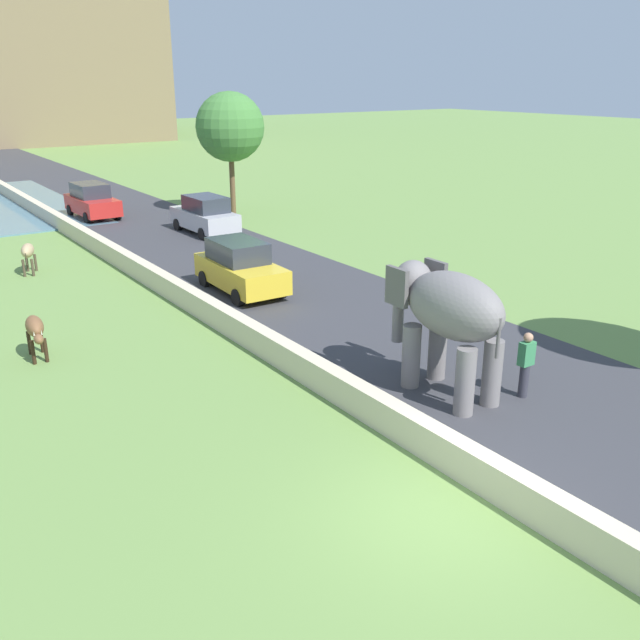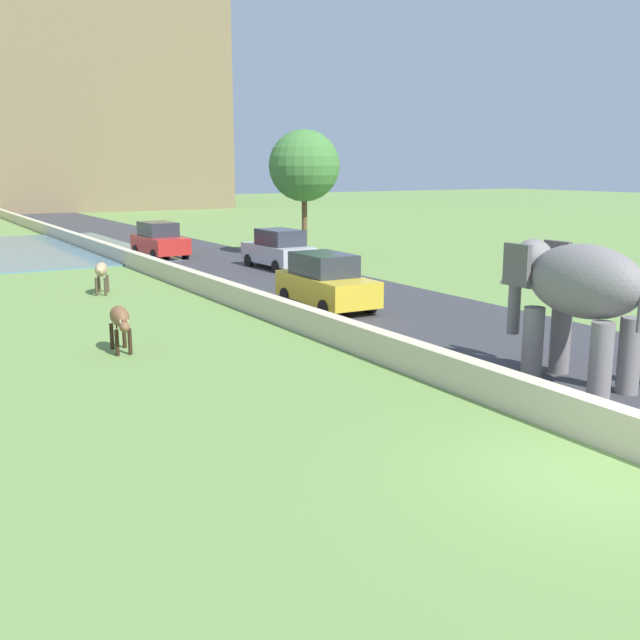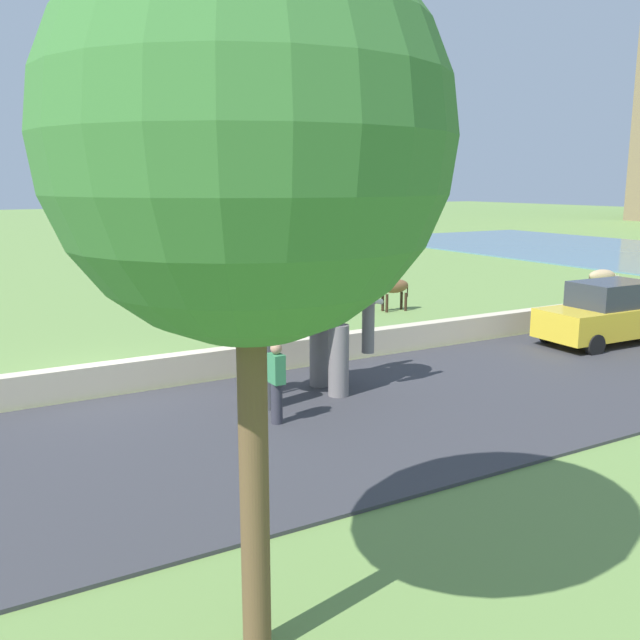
{
  "view_description": "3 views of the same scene",
  "coord_description": "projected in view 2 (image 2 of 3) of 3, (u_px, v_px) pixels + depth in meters",
  "views": [
    {
      "loc": [
        -7.34,
        -7.0,
        7.07
      ],
      "look_at": [
        1.36,
        5.48,
        1.66
      ],
      "focal_mm": 38.68,
      "sensor_mm": 36.0,
      "label": 1
    },
    {
      "loc": [
        -8.7,
        -6.62,
        4.49
      ],
      "look_at": [
        -0.59,
        6.89,
        1.21
      ],
      "focal_mm": 41.32,
      "sensor_mm": 36.0,
      "label": 2
    },
    {
      "loc": [
        15.92,
        -3.32,
        4.55
      ],
      "look_at": [
        1.89,
        4.76,
        1.29
      ],
      "focal_mm": 38.67,
      "sensor_mm": 36.0,
      "label": 3
    }
  ],
  "objects": [
    {
      "name": "ground_plane",
      "position": [
        594.0,
        478.0,
        10.86
      ],
      "size": [
        220.0,
        220.0,
        0.0
      ],
      "primitive_type": "plane",
      "color": "#6B8E47"
    },
    {
      "name": "road_surface",
      "position": [
        272.0,
        278.0,
        30.16
      ],
      "size": [
        7.0,
        120.0,
        0.06
      ],
      "primitive_type": "cube",
      "color": "#38383D",
      "rests_on": "ground"
    },
    {
      "name": "barrier_wall",
      "position": [
        204.0,
        284.0,
        26.5
      ],
      "size": [
        0.4,
        110.0,
        0.72
      ],
      "primitive_type": "cube",
      "color": "beige",
      "rests_on": "ground"
    },
    {
      "name": "elephant",
      "position": [
        575.0,
        290.0,
        15.06
      ],
      "size": [
        1.44,
        3.47,
        2.99
      ],
      "color": "slate",
      "rests_on": "ground"
    },
    {
      "name": "car_silver",
      "position": [
        279.0,
        249.0,
        32.81
      ],
      "size": [
        1.87,
        4.04,
        1.8
      ],
      "color": "#B7B7BC",
      "rests_on": "ground"
    },
    {
      "name": "car_yellow",
      "position": [
        326.0,
        282.0,
        23.5
      ],
      "size": [
        1.89,
        4.05,
        1.8
      ],
      "color": "gold",
      "rests_on": "ground"
    },
    {
      "name": "car_red",
      "position": [
        159.0,
        240.0,
        36.98
      ],
      "size": [
        1.89,
        4.05,
        1.8
      ],
      "color": "red",
      "rests_on": "ground"
    },
    {
      "name": "cow_brown",
      "position": [
        120.0,
        319.0,
        18.05
      ],
      "size": [
        0.56,
        1.41,
        1.15
      ],
      "color": "brown",
      "rests_on": "ground"
    },
    {
      "name": "cow_tan",
      "position": [
        101.0,
        271.0,
        26.44
      ],
      "size": [
        0.81,
        1.41,
        1.15
      ],
      "color": "tan",
      "rests_on": "ground"
    },
    {
      "name": "tree_mid",
      "position": [
        304.0,
        166.0,
        36.77
      ],
      "size": [
        3.56,
        3.56,
        6.35
      ],
      "color": "brown",
      "rests_on": "ground"
    }
  ]
}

